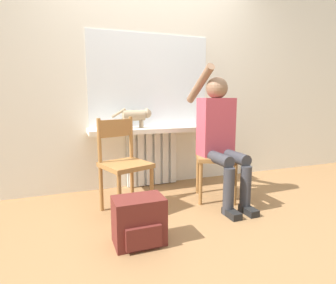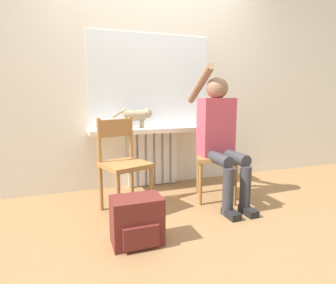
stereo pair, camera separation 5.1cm
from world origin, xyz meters
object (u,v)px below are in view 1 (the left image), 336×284
at_px(backpack, 139,221).
at_px(person, 220,132).
at_px(cat, 137,115).
at_px(chair_left, 123,163).
at_px(chair_right, 215,155).

bearing_deg(backpack, person, 28.83).
height_order(person, cat, person).
distance_m(chair_left, cat, 0.71).
distance_m(chair_right, person, 0.26).
height_order(chair_left, chair_right, same).
bearing_deg(backpack, chair_left, 87.65).
bearing_deg(cat, chair_left, -116.58).
relative_size(chair_left, backpack, 2.40).
relative_size(chair_left, person, 0.63).
height_order(chair_left, person, person).
bearing_deg(chair_left, person, -24.70).
bearing_deg(chair_right, person, -76.16).
bearing_deg(chair_right, cat, 164.42).
xyz_separation_m(chair_left, chair_right, (0.96, -0.00, 0.00)).
distance_m(chair_left, backpack, 0.69).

